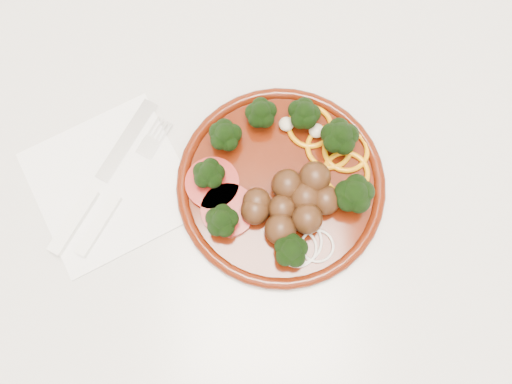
{
  "coord_description": "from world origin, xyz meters",
  "views": [
    {
      "loc": [
        -0.01,
        1.49,
        1.56
      ],
      "look_at": [
        0.0,
        1.67,
        0.92
      ],
      "focal_mm": 40.0,
      "sensor_mm": 36.0,
      "label": 1
    }
  ],
  "objects_px": {
    "plate": "(281,182)",
    "napkin": "(110,183)",
    "knife": "(91,195)",
    "fork": "(109,209)"
  },
  "relations": [
    {
      "from": "plate",
      "to": "napkin",
      "type": "distance_m",
      "value": 0.21
    },
    {
      "from": "plate",
      "to": "fork",
      "type": "bearing_deg",
      "value": -174.76
    },
    {
      "from": "knife",
      "to": "napkin",
      "type": "bearing_deg",
      "value": -22.66
    },
    {
      "from": "knife",
      "to": "fork",
      "type": "xyz_separation_m",
      "value": [
        0.02,
        -0.02,
        -0.0
      ]
    },
    {
      "from": "napkin",
      "to": "fork",
      "type": "xyz_separation_m",
      "value": [
        0.0,
        -0.03,
        0.01
      ]
    },
    {
      "from": "napkin",
      "to": "fork",
      "type": "distance_m",
      "value": 0.03
    },
    {
      "from": "plate",
      "to": "knife",
      "type": "xyz_separation_m",
      "value": [
        -0.23,
        -0.0,
        -0.01
      ]
    },
    {
      "from": "knife",
      "to": "plate",
      "type": "bearing_deg",
      "value": -58.43
    },
    {
      "from": "plate",
      "to": "knife",
      "type": "bearing_deg",
      "value": -179.73
    },
    {
      "from": "plate",
      "to": "fork",
      "type": "relative_size",
      "value": 1.45
    }
  ]
}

